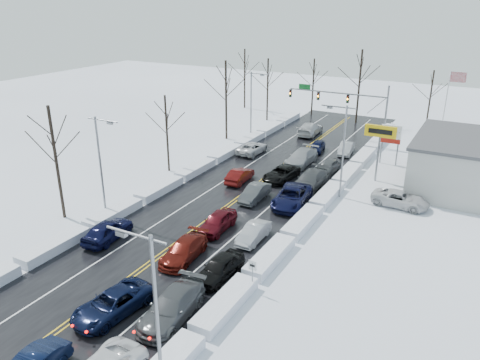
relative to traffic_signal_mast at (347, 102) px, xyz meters
The scene contains 42 objects.
ground 28.73m from the traffic_signal_mast, 97.02° to the right, with size 160.00×160.00×0.00m, color white.
road_surface 26.78m from the traffic_signal_mast, 97.55° to the right, with size 14.00×84.00×0.01m, color black.
snow_bank_left 28.77m from the traffic_signal_mast, 113.03° to the right, with size 1.56×72.00×0.78m, color silver.
snow_bank_right 26.88m from the traffic_signal_mast, 80.92° to the right, with size 1.56×72.00×0.78m, color silver.
traffic_signal_mast is the anchor object (origin of this frame).
tires_plus_sign 13.92m from the traffic_signal_mast, 59.54° to the right, with size 3.20×0.34×6.00m.
used_vehicles_sign 9.50m from the traffic_signal_mast, 40.34° to the right, with size 2.20×0.22×4.65m.
speed_limit_sign 36.51m from the traffic_signal_mast, 82.48° to the right, with size 0.55×0.09×2.35m.
flagpole 11.90m from the traffic_signal_mast, ahead, with size 1.87×1.20×10.00m.
streetlight_se 46.25m from the traffic_signal_mast, 83.98° to the right, with size 3.20×0.25×9.00m.
streetlight_ne 18.63m from the traffic_signal_mast, 74.91° to the right, with size 3.20×0.25×9.00m.
streetlight_sw 34.08m from the traffic_signal_mast, 110.16° to the right, with size 3.20×0.25×9.00m.
streetlight_nw 12.40m from the traffic_signal_mast, 161.23° to the right, with size 3.20×0.25×9.00m.
tree_left_b 37.16m from the traffic_signal_mast, 113.74° to the right, with size 4.00×4.00×10.00m.
tree_left_c 24.38m from the traffic_signal_mast, 124.90° to the right, with size 3.40×3.40×8.50m.
tree_left_d 15.93m from the traffic_signal_mast, 157.76° to the right, with size 4.20×4.20×10.50m.
tree_left_e 15.51m from the traffic_signal_mast, 157.13° to the left, with size 3.80×3.80×9.50m.
tree_far_a 24.63m from the traffic_signal_mast, 150.75° to the left, with size 4.00×4.00×10.00m.
tree_far_b 16.10m from the traffic_signal_mast, 125.98° to the left, with size 3.60×3.60×9.00m.
tree_far_c 11.32m from the traffic_signal_mast, 97.48° to the left, with size 4.40×4.40×11.00m.
tree_far_d 15.16m from the traffic_signal_mast, 55.64° to the left, with size 3.40×3.40×8.50m.
queued_car_2 42.53m from the traffic_signal_mast, 92.29° to the right, with size 2.46×5.34×1.48m, color black.
queued_car_3 35.18m from the traffic_signal_mast, 92.64° to the right, with size 2.04×5.01×1.46m, color #54110B.
queued_car_4 30.16m from the traffic_signal_mast, 93.46° to the right, with size 1.83×4.54×1.55m, color #4A0911.
queued_car_5 23.31m from the traffic_signal_mast, 94.73° to the right, with size 1.54×4.41×1.45m, color #3B3D3F.
queued_car_6 17.53m from the traffic_signal_mast, 96.20° to the right, with size 2.35×5.10×1.42m, color black.
queued_car_7 12.30m from the traffic_signal_mast, 99.27° to the right, with size 2.37×5.82×1.69m, color #929599.
queued_car_8 7.98m from the traffic_signal_mast, 107.97° to the right, with size 1.57×3.90×1.33m, color black.
queued_car_11 41.14m from the traffic_signal_mast, 87.55° to the right, with size 2.29×5.63×1.63m, color #46484B.
queued_car_12 36.04m from the traffic_signal_mast, 86.79° to the right, with size 1.82×4.52×1.54m, color black.
queued_car_13 30.29m from the traffic_signal_mast, 86.80° to the right, with size 1.41×4.06×1.34m, color #A5A8AD.
queued_car_14 22.69m from the traffic_signal_mast, 85.66° to the right, with size 2.79×6.05×1.68m, color black.
queued_car_15 18.06m from the traffic_signal_mast, 84.36° to the right, with size 2.36×5.82×1.69m, color #3F4144.
queued_car_16 13.30m from the traffic_signal_mast, 81.14° to the right, with size 1.74×4.33×1.47m, color #464A4C.
queued_car_17 7.37m from the traffic_signal_mast, 70.24° to the right, with size 1.48×4.23×1.40m, color #9EA1A5.
oncoming_car_0 20.67m from the traffic_signal_mast, 105.62° to the right, with size 1.52×4.37×1.44m, color #4F0B0A.
oncoming_car_1 14.30m from the traffic_signal_mast, 130.66° to the right, with size 2.34×5.09×1.41m, color silver.
oncoming_car_2 7.78m from the traffic_signal_mast, 165.58° to the left, with size 2.40×5.92×1.72m, color silver.
oncoming_car_3 36.65m from the traffic_signal_mast, 103.80° to the right, with size 1.94×4.82×1.64m, color black.
parked_car_0 21.14m from the traffic_signal_mast, 58.65° to the right, with size 2.39×5.18×1.44m, color silver.
parked_car_1 19.45m from the traffic_signal_mast, 43.71° to the right, with size 2.03×4.99×1.45m, color #45484B.
parked_car_2 14.58m from the traffic_signal_mast, 31.31° to the right, with size 1.61×4.00×1.36m, color black.
Camera 1 is at (19.98, -31.28, 18.22)m, focal length 35.00 mm.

